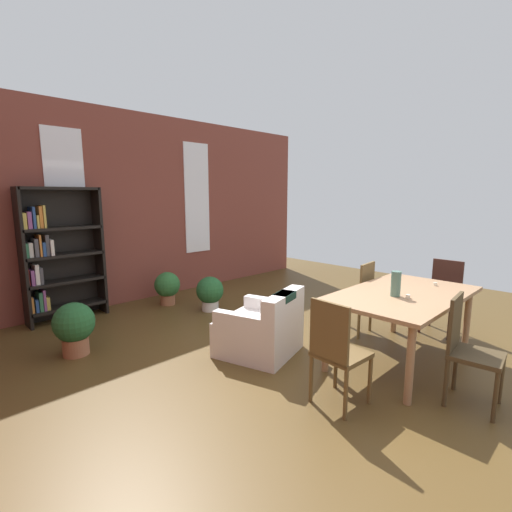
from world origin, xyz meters
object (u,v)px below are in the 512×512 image
object	(u,v)px
dining_chair_far_right	(358,295)
potted_plant_by_shelf	(167,286)
dining_table	(403,300)
dining_chair_head_right	(443,294)
vase_on_table	(396,284)
potted_plant_corner	(210,292)
dining_chair_near_left	(467,347)
armchair_white	(262,330)
bookshelf_tall	(56,254)
potted_plant_window	(74,326)
dining_chair_head_left	(336,350)

from	to	relation	value
dining_chair_far_right	potted_plant_by_shelf	distance (m)	3.08
dining_table	dining_chair_far_right	size ratio (longest dim) A/B	1.87
dining_chair_head_right	dining_table	bearing A→B (deg)	-179.97
vase_on_table	potted_plant_corner	bearing A→B (deg)	93.76
vase_on_table	potted_plant_corner	xyz separation A→B (m)	(-0.19, 2.88, -0.61)
vase_on_table	dining_chair_near_left	world-z (taller)	vase_on_table
dining_chair_head_right	potted_plant_by_shelf	bearing A→B (deg)	118.33
dining_chair_near_left	potted_plant_by_shelf	xyz separation A→B (m)	(-0.29, 4.39, -0.21)
vase_on_table	dining_chair_far_right	bearing A→B (deg)	51.54
dining_chair_near_left	armchair_white	world-z (taller)	dining_chair_near_left
dining_chair_near_left	armchair_white	xyz separation A→B (m)	(-0.53, 1.96, -0.23)
vase_on_table	bookshelf_tall	bearing A→B (deg)	116.44
vase_on_table	armchair_white	world-z (taller)	vase_on_table
dining_chair_head_right	dining_chair_near_left	size ratio (longest dim) A/B	1.00
dining_chair_head_right	bookshelf_tall	distance (m)	5.34
dining_table	vase_on_table	size ratio (longest dim) A/B	6.78
dining_chair_far_right	dining_chair_near_left	distance (m)	1.72
dining_chair_far_right	armchair_white	bearing A→B (deg)	161.81
dining_table	armchair_white	xyz separation A→B (m)	(-0.94, 1.20, -0.41)
potted_plant_window	armchair_white	bearing A→B (deg)	-43.50
dining_chair_near_left	dining_table	bearing A→B (deg)	61.80
dining_chair_near_left	potted_plant_window	bearing A→B (deg)	121.23
potted_plant_corner	dining_chair_head_right	bearing A→B (deg)	-60.26
bookshelf_tall	armchair_white	world-z (taller)	bookshelf_tall
dining_table	armchair_white	size ratio (longest dim) A/B	1.78
vase_on_table	potted_plant_window	world-z (taller)	vase_on_table
dining_chair_near_left	bookshelf_tall	size ratio (longest dim) A/B	0.50
dining_chair_head_right	armchair_white	world-z (taller)	dining_chair_head_right
vase_on_table	bookshelf_tall	world-z (taller)	bookshelf_tall
dining_table	dining_chair_near_left	world-z (taller)	dining_chair_near_left
armchair_white	dining_table	bearing A→B (deg)	-51.96
vase_on_table	dining_chair_head_right	size ratio (longest dim) A/B	0.28
potted_plant_window	vase_on_table	bearing A→B (deg)	-49.38
dining_chair_far_right	bookshelf_tall	bearing A→B (deg)	128.51
dining_chair_head_left	potted_plant_by_shelf	bearing A→B (deg)	81.12
dining_chair_head_right	bookshelf_tall	xyz separation A→B (m)	(-3.47, 4.04, 0.46)
dining_chair_far_right	potted_plant_window	xyz separation A→B (m)	(-2.89, 1.91, -0.17)
bookshelf_tall	potted_plant_corner	xyz separation A→B (m)	(1.82, -1.16, -0.68)
dining_chair_far_right	dining_chair_head_left	bearing A→B (deg)	-155.65
armchair_white	dining_chair_head_left	bearing A→B (deg)	-105.06
dining_table	potted_plant_window	bearing A→B (deg)	132.97
vase_on_table	dining_chair_far_right	distance (m)	1.04
dining_chair_head_right	dining_chair_head_left	size ratio (longest dim) A/B	1.00
dining_chair_head_left	armchair_white	size ratio (longest dim) A/B	0.95
dining_chair_head_right	armchair_white	distance (m)	2.52
dining_chair_head_left	dining_chair_near_left	xyz separation A→B (m)	(0.85, -0.76, 0.00)
dining_chair_near_left	bookshelf_tall	xyz separation A→B (m)	(-1.80, 4.80, 0.46)
dining_chair_head_left	potted_plant_window	xyz separation A→B (m)	(-1.22, 2.66, -0.17)
potted_plant_by_shelf	bookshelf_tall	bearing A→B (deg)	164.76
dining_chair_head_left	potted_plant_by_shelf	distance (m)	3.67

